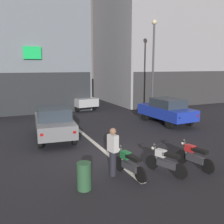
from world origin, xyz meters
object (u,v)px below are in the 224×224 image
object	(u,v)px
motorcycle_red_row_centre	(194,156)
person_by_motorcycles	(113,152)
car_silver_down_street	(79,99)
motorcycle_green_row_leftmost	(129,163)
trash_bin	(84,176)
motorcycle_white_row_left_mid	(165,161)
street_lamp	(153,59)
car_blue_parked_kerbside	(167,110)
car_grey_crossing_near	(54,122)

from	to	relation	value
motorcycle_red_row_centre	person_by_motorcycles	bearing A→B (deg)	168.83
car_silver_down_street	motorcycle_green_row_leftmost	size ratio (longest dim) A/B	2.60
trash_bin	person_by_motorcycles	bearing A→B (deg)	24.80
motorcycle_red_row_centre	motorcycle_white_row_left_mid	bearing A→B (deg)	179.58
motorcycle_green_row_leftmost	trash_bin	world-z (taller)	motorcycle_green_row_leftmost
motorcycle_red_row_centre	person_by_motorcycles	distance (m)	3.07
car_silver_down_street	trash_bin	xyz separation A→B (m)	(-3.96, -14.19, -0.46)
trash_bin	street_lamp	bearing A→B (deg)	47.92
motorcycle_green_row_leftmost	car_silver_down_street	bearing A→B (deg)	80.66
car_blue_parked_kerbside	car_silver_down_street	xyz separation A→B (m)	(-3.64, 7.75, 0.00)
person_by_motorcycles	motorcycle_red_row_centre	bearing A→B (deg)	-11.17
car_silver_down_street	trash_bin	distance (m)	14.74
car_silver_down_street	motorcycle_red_row_centre	distance (m)	14.23
street_lamp	motorcycle_green_row_leftmost	xyz separation A→B (m)	(-6.43, -8.69, -3.74)
car_grey_crossing_near	street_lamp	distance (m)	9.14
car_silver_down_street	motorcycle_white_row_left_mid	distance (m)	14.26
car_grey_crossing_near	motorcycle_red_row_centre	bearing A→B (deg)	-55.67
car_blue_parked_kerbside	street_lamp	distance (m)	4.20
car_silver_down_street	motorcycle_green_row_leftmost	xyz separation A→B (m)	(-2.29, -13.90, -0.43)
car_grey_crossing_near	motorcycle_green_row_leftmost	distance (m)	5.68
motorcycle_green_row_leftmost	motorcycle_red_row_centre	xyz separation A→B (m)	(2.50, -0.32, 0.00)
car_blue_parked_kerbside	person_by_motorcycles	world-z (taller)	person_by_motorcycles
motorcycle_green_row_leftmost	motorcycle_red_row_centre	bearing A→B (deg)	-7.36
car_blue_parked_kerbside	car_silver_down_street	distance (m)	8.57
car_silver_down_street	street_lamp	bearing A→B (deg)	-51.54
motorcycle_green_row_leftmost	motorcycle_white_row_left_mid	xyz separation A→B (m)	(1.25, -0.31, 0.00)
car_silver_down_street	street_lamp	world-z (taller)	street_lamp
street_lamp	person_by_motorcycles	xyz separation A→B (m)	(-6.91, -8.42, -3.34)
car_grey_crossing_near	motorcycle_red_row_centre	size ratio (longest dim) A/B	2.57
car_grey_crossing_near	motorcycle_white_row_left_mid	world-z (taller)	car_grey_crossing_near
car_blue_parked_kerbside	car_silver_down_street	size ratio (longest dim) A/B	0.98
street_lamp	motorcycle_white_row_left_mid	distance (m)	11.04
car_blue_parked_kerbside	car_silver_down_street	bearing A→B (deg)	115.14
street_lamp	person_by_motorcycles	bearing A→B (deg)	-129.38
car_silver_down_street	trash_bin	world-z (taller)	car_silver_down_street
street_lamp	motorcycle_red_row_centre	bearing A→B (deg)	-113.56
car_grey_crossing_near	trash_bin	bearing A→B (deg)	-92.10
trash_bin	motorcycle_white_row_left_mid	bearing A→B (deg)	-0.60
car_blue_parked_kerbside	motorcycle_green_row_leftmost	size ratio (longest dim) A/B	2.54
motorcycle_green_row_leftmost	person_by_motorcycles	size ratio (longest dim) A/B	0.99
street_lamp	motorcycle_red_row_centre	xyz separation A→B (m)	(-3.93, -9.01, -3.74)
motorcycle_green_row_leftmost	motorcycle_white_row_left_mid	world-z (taller)	same
car_grey_crossing_near	motorcycle_green_row_leftmost	world-z (taller)	car_grey_crossing_near
trash_bin	car_blue_parked_kerbside	bearing A→B (deg)	40.25
street_lamp	trash_bin	bearing A→B (deg)	-132.08
car_silver_down_street	motorcycle_green_row_leftmost	bearing A→B (deg)	-99.34
car_grey_crossing_near	motorcycle_green_row_leftmost	bearing A→B (deg)	-75.07
motorcycle_white_row_left_mid	person_by_motorcycles	bearing A→B (deg)	161.47
street_lamp	trash_bin	distance (m)	12.66
car_grey_crossing_near	motorcycle_green_row_leftmost	xyz separation A→B (m)	(1.46, -5.48, -0.43)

